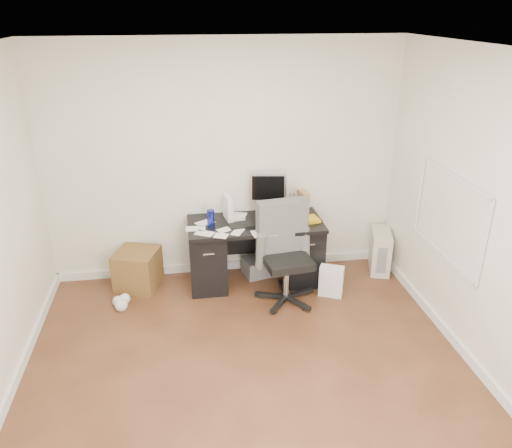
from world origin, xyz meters
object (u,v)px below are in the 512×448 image
at_px(office_chair, 287,255).
at_px(wicker_basket, 138,269).
at_px(desk, 255,250).
at_px(lcd_monitor, 268,194).
at_px(keyboard, 247,225).
at_px(pc_tower, 380,251).

height_order(office_chair, wicker_basket, office_chair).
bearing_deg(desk, lcd_monitor, 44.69).
distance_m(lcd_monitor, keyboard, 0.46).
xyz_separation_m(lcd_monitor, keyboard, (-0.28, -0.26, -0.25)).
distance_m(pc_tower, wicker_basket, 2.88).
xyz_separation_m(lcd_monitor, pc_tower, (1.37, -0.12, -0.76)).
height_order(keyboard, office_chair, office_chair).
distance_m(keyboard, wicker_basket, 1.36).
distance_m(lcd_monitor, wicker_basket, 1.71).
bearing_deg(pc_tower, wicker_basket, -163.25).
distance_m(lcd_monitor, pc_tower, 1.57).
relative_size(desk, lcd_monitor, 2.89).
xyz_separation_m(lcd_monitor, wicker_basket, (-1.51, -0.09, -0.79)).
xyz_separation_m(desk, keyboard, (-0.11, -0.09, 0.36)).
bearing_deg(desk, wicker_basket, 176.81).
bearing_deg(desk, keyboard, -140.31).
bearing_deg(keyboard, desk, 34.08).
xyz_separation_m(desk, office_chair, (0.27, -0.47, 0.15)).
xyz_separation_m(desk, lcd_monitor, (0.17, 0.17, 0.61)).
bearing_deg(pc_tower, lcd_monitor, -167.75).
relative_size(keyboard, wicker_basket, 0.86).
xyz_separation_m(keyboard, wicker_basket, (-1.23, 0.16, -0.54)).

